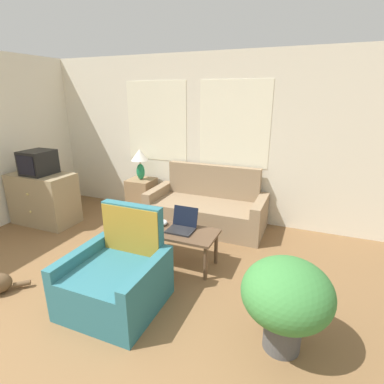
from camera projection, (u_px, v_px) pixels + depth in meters
name	position (u px, v px, depth m)	size (l,w,h in m)	color
ground_plane	(23.00, 382.00, 2.18)	(16.00, 16.00, 0.00)	brown
wall_back	(198.00, 138.00, 4.87)	(6.37, 0.06, 2.60)	silver
couch	(207.00, 209.00, 4.71)	(1.80, 0.81, 0.92)	#937A5B
armchair	(118.00, 279.00, 2.94)	(0.87, 0.84, 0.94)	#2D6B75
tv_dresser	(44.00, 199.00, 4.77)	(1.00, 0.57, 0.81)	#998460
television	(38.00, 162.00, 4.59)	(0.41, 0.45, 0.37)	black
side_table	(142.00, 196.00, 5.24)	(0.42, 0.42, 0.60)	#937551
table_lamp	(140.00, 159.00, 5.04)	(0.29, 0.29, 0.52)	#1E8451
coffee_table	(174.00, 234.00, 3.60)	(1.04, 0.48, 0.44)	brown
laptop	(182.00, 225.00, 3.58)	(0.31, 0.31, 0.25)	black
cup_navy	(149.00, 223.00, 3.69)	(0.10, 0.10, 0.07)	#191E4C
snack_bowl	(161.00, 222.00, 3.71)	(0.16, 0.16, 0.07)	white
tv_remote	(155.00, 230.00, 3.56)	(0.04, 0.15, 0.02)	black
potted_plant	(286.00, 296.00, 2.33)	(0.71, 0.71, 0.79)	#4C4C4C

